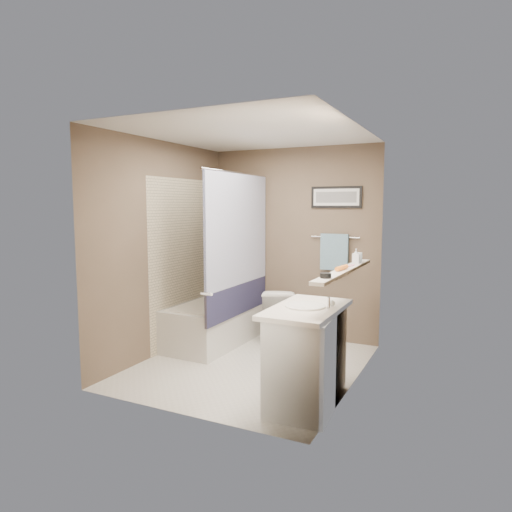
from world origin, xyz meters
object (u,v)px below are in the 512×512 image
at_px(candle_bowl_near, 326,275).
at_px(glass_jar, 358,257).
at_px(vanity, 307,358).
at_px(hair_brush_front, 342,268).
at_px(soap_bottle, 356,256).
at_px(bathtub, 217,322).
at_px(toilet, 279,315).

relative_size(candle_bowl_near, glass_jar, 0.90).
xyz_separation_m(vanity, hair_brush_front, (0.19, 0.36, 0.74)).
bearing_deg(vanity, soap_bottle, 73.87).
bearing_deg(candle_bowl_near, vanity, 148.58).
bearing_deg(glass_jar, hair_brush_front, -90.00).
height_order(vanity, glass_jar, glass_jar).
bearing_deg(bathtub, glass_jar, -5.44).
xyz_separation_m(bathtub, glass_jar, (1.79, -0.22, 0.92)).
xyz_separation_m(hair_brush_front, soap_bottle, (0.00, 0.52, 0.05)).
bearing_deg(bathtub, candle_bowl_near, -34.70).
distance_m(bathtub, candle_bowl_near, 2.38).
bearing_deg(vanity, hair_brush_front, 58.78).
bearing_deg(bathtub, hair_brush_front, -23.42).
xyz_separation_m(toilet, glass_jar, (1.07, -0.51, 0.82)).
distance_m(candle_bowl_near, soap_bottle, 1.00).
bearing_deg(candle_bowl_near, bathtub, 143.79).
bearing_deg(bathtub, soap_bottle, -8.41).
bearing_deg(candle_bowl_near, soap_bottle, 90.00).
height_order(candle_bowl_near, soap_bottle, soap_bottle).
bearing_deg(soap_bottle, bathtub, 170.08).
bearing_deg(toilet, soap_bottle, 130.24).
relative_size(candle_bowl_near, hair_brush_front, 0.41).
relative_size(bathtub, glass_jar, 15.00).
xyz_separation_m(vanity, candle_bowl_near, (0.19, -0.11, 0.73)).
xyz_separation_m(toilet, candle_bowl_near, (1.07, -1.60, 0.79)).
relative_size(hair_brush_front, glass_jar, 2.20).
distance_m(bathtub, toilet, 0.78).
relative_size(glass_jar, soap_bottle, 0.68).
bearing_deg(soap_bottle, glass_jar, 90.00).
relative_size(bathtub, candle_bowl_near, 16.67).
distance_m(bathtub, glass_jar, 2.02).
xyz_separation_m(toilet, soap_bottle, (1.07, -0.61, 0.85)).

